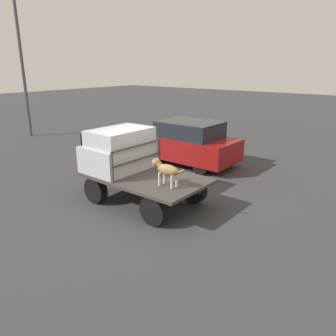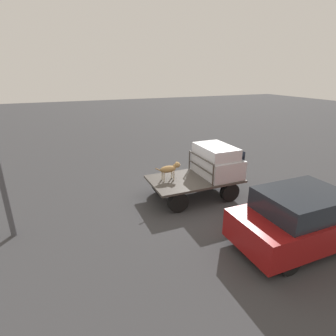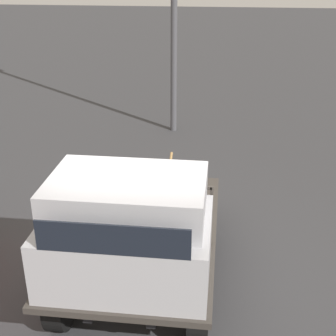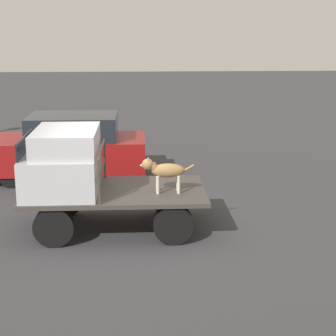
# 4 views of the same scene
# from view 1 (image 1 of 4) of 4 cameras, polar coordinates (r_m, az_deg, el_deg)

# --- Properties ---
(ground_plane) EXTENTS (80.00, 80.00, 0.00)m
(ground_plane) POSITION_cam_1_polar(r_m,az_deg,el_deg) (9.21, -4.02, -5.97)
(ground_plane) COLOR #38383A
(flatbed_truck) EXTENTS (3.44, 2.00, 0.79)m
(flatbed_truck) POSITION_cam_1_polar(r_m,az_deg,el_deg) (8.99, -4.09, -2.65)
(flatbed_truck) COLOR black
(flatbed_truck) RESTS_ON ground
(truck_cab) EXTENTS (1.36, 1.88, 1.18)m
(truck_cab) POSITION_cam_1_polar(r_m,az_deg,el_deg) (9.42, -8.51, 3.09)
(truck_cab) COLOR #B7B7BC
(truck_cab) RESTS_ON flatbed_truck
(truck_headboard) EXTENTS (0.04, 1.88, 0.82)m
(truck_headboard) POSITION_cam_1_polar(r_m,az_deg,el_deg) (8.92, -5.33, 2.28)
(truck_headboard) COLOR #3D3833
(truck_headboard) RESTS_ON flatbed_truck
(dog) EXTENTS (1.03, 0.26, 0.69)m
(dog) POSITION_cam_1_polar(r_m,az_deg,el_deg) (8.05, -0.48, -0.16)
(dog) COLOR beige
(dog) RESTS_ON flatbed_truck
(parked_sedan) EXTENTS (4.04, 1.86, 1.65)m
(parked_sedan) POSITION_cam_1_polar(r_m,az_deg,el_deg) (12.60, 3.20, 4.46)
(parked_sedan) COLOR black
(parked_sedan) RESTS_ON ground
(light_pole_far) EXTENTS (0.43, 0.43, 8.28)m
(light_pole_far) POSITION_cam_1_polar(r_m,az_deg,el_deg) (19.11, -24.61, 20.35)
(light_pole_far) COLOR #4C4C51
(light_pole_far) RESTS_ON ground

